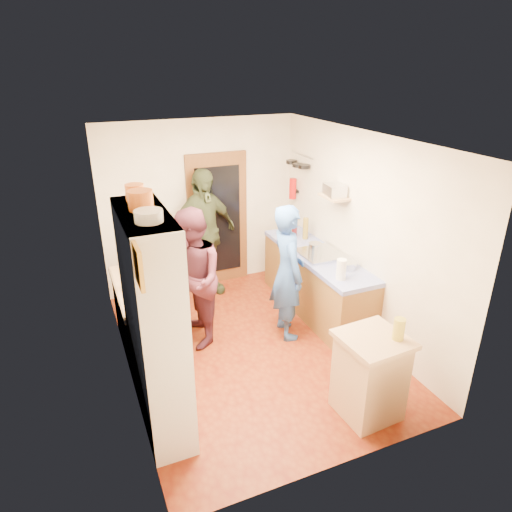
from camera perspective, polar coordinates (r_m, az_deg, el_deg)
floor at (r=5.92m, az=-0.56°, el=-11.38°), size 3.00×4.00×0.02m
ceiling at (r=4.92m, az=-0.68°, el=14.57°), size 3.00×4.00×0.02m
wall_back at (r=7.07m, az=-6.88°, el=6.25°), size 3.00×0.02×2.60m
wall_front at (r=3.72m, az=11.52°, el=-10.83°), size 3.00×0.02×2.60m
wall_left at (r=4.96m, az=-16.97°, el=-2.30°), size 0.02×4.00×2.60m
wall_right at (r=5.98m, az=12.90°, el=2.58°), size 0.02×4.00×2.60m
door_frame at (r=7.18m, az=-4.78°, el=4.51°), size 0.95×0.06×2.10m
door_glass at (r=7.15m, az=-4.69°, el=4.42°), size 0.70×0.02×1.70m
hutch_body at (r=4.37m, az=-12.57°, el=-8.46°), size 0.40×1.20×2.20m
hutch_top_shelf at (r=3.92m, az=-13.93°, el=5.11°), size 0.40×1.14×0.04m
plate_stack at (r=3.64m, az=-13.28°, el=4.89°), size 0.22×0.22×0.09m
orange_pot_a at (r=3.94m, az=-14.23°, el=6.78°), size 0.21×0.21×0.17m
orange_pot_b at (r=4.23m, az=-14.92°, el=7.69°), size 0.17×0.17×0.15m
left_counter_base at (r=5.79m, az=-13.48°, el=-7.84°), size 0.60×1.40×0.85m
left_counter_top at (r=5.57m, az=-13.91°, el=-3.88°), size 0.64×1.44×0.05m
toaster at (r=5.15m, az=-12.66°, el=-4.58°), size 0.29×0.23×0.19m
kettle at (r=5.44m, az=-14.39°, el=-3.23°), size 0.20×0.20×0.18m
orange_bowl at (r=5.73m, az=-13.54°, el=-2.30°), size 0.23×0.23×0.09m
chopping_board at (r=6.06m, az=-14.68°, el=-1.30°), size 0.34×0.27×0.02m
right_counter_base at (r=6.55m, az=7.49°, el=-3.53°), size 0.60×2.20×0.84m
right_counter_top at (r=6.36m, az=7.70°, el=0.08°), size 0.62×2.22×0.06m
hob at (r=6.28m, az=8.06°, el=0.26°), size 0.55×0.58×0.04m
pot_on_hob at (r=6.28m, az=7.40°, el=1.08°), size 0.19×0.19×0.12m
bottle_a at (r=6.71m, az=4.14°, el=3.03°), size 0.07×0.07×0.27m
bottle_b at (r=6.82m, az=4.82°, el=3.53°), size 0.10×0.10×0.31m
bottle_c at (r=6.79m, az=6.21°, el=3.44°), size 0.09×0.09×0.32m
paper_towel at (r=5.60m, az=10.61°, el=-1.66°), size 0.12×0.12×0.26m
mixing_bowl at (r=5.95m, az=11.29°, el=-1.05°), size 0.26×0.26×0.10m
island_base at (r=4.86m, az=13.99°, el=-14.57°), size 0.58×0.58×0.86m
island_top at (r=4.60m, az=14.54°, el=-10.07°), size 0.66×0.66×0.05m
cutting_board at (r=4.60m, az=13.67°, el=-9.85°), size 0.37×0.30×0.02m
oil_jar at (r=4.57m, az=17.43°, el=-8.71°), size 0.12×0.12×0.22m
pan_rail at (r=6.99m, az=5.81°, el=12.44°), size 0.02×0.65×0.02m
pan_hang_a at (r=6.84m, az=6.02°, el=11.08°), size 0.18×0.18×0.05m
pan_hang_b at (r=7.02m, az=5.22°, el=11.25°), size 0.16×0.16×0.05m
pan_hang_c at (r=7.19m, az=4.46°, el=11.65°), size 0.17×0.17×0.05m
wall_shelf at (r=6.13m, az=9.74°, el=7.30°), size 0.26×0.42×0.03m
radio at (r=6.11m, az=9.80°, el=8.11°), size 0.26×0.32×0.15m
ext_bracket at (r=7.28m, az=5.03°, el=8.07°), size 0.06×0.10×0.04m
fire_extinguisher at (r=7.24m, az=4.61°, el=8.40°), size 0.11×0.11×0.32m
picture_frame at (r=3.25m, az=-14.50°, el=-1.28°), size 0.03×0.25×0.30m
person_hob at (r=5.76m, az=4.38°, el=-2.12°), size 0.50×0.69×1.78m
person_left at (r=5.68m, az=-7.73°, el=-2.67°), size 0.69×0.88×1.78m
person_back at (r=6.82m, az=-6.49°, el=2.78°), size 1.24×0.82×1.96m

